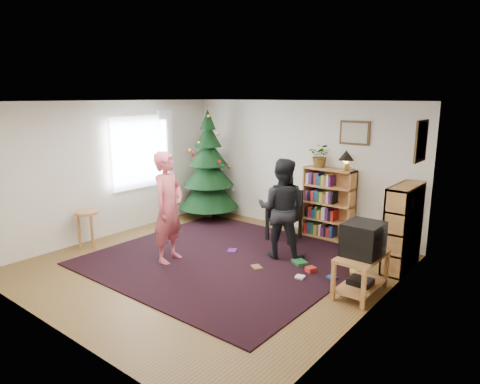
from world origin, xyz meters
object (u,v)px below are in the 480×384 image
Objects in this scene: crt_tv at (363,239)px; stool at (87,220)px; potted_plant at (321,156)px; tv_stand at (361,271)px; bookshelf_right at (403,226)px; christmas_tree at (209,174)px; bookshelf_back at (328,203)px; person_standing at (168,207)px; table_lamp at (346,157)px; picture_right at (421,141)px; armchair at (287,213)px; person_by_chair at (282,209)px; picture_back at (355,133)px.

crt_tv is 0.77× the size of stool.
potted_plant is (2.78, 3.09, 1.01)m from stool.
stool is at bearing -164.27° from tv_stand.
christmas_tree is at bearing 87.03° from bookshelf_right.
person_standing reaches higher than bookshelf_back.
table_lamp is at bearing 121.70° from tv_stand.
picture_right is 1.57m from table_lamp.
picture_right reaches higher than table_lamp.
armchair is (-2.11, 0.09, -0.17)m from bookshelf_right.
person_by_chair is (-1.55, 0.46, 0.05)m from crt_tv.
stool is (-0.38, -2.68, -0.46)m from christmas_tree.
christmas_tree is 1.78× the size of bookshelf_right.
potted_plant is (1.21, 2.62, 0.64)m from person_standing.
person_standing is 1.79m from person_by_chair.
bookshelf_right is at bearing -70.32° from person_standing.
armchair is 1.45m from table_lamp.
bookshelf_back is 1.40m from person_by_chair.
tv_stand is (4.04, -1.44, -0.64)m from christmas_tree.
christmas_tree is 1.32× the size of person_standing.
christmas_tree is 4.29m from crt_tv.
person_standing is 2.96m from potted_plant.
bookshelf_right reaches higher than crt_tv.
tv_stand is at bearing -52.04° from bookshelf_back.
armchair is at bearing -3.50° from christmas_tree.
christmas_tree is at bearing -170.26° from potted_plant.
person_by_chair is at bearing -94.73° from bookshelf_back.
bookshelf_back is 2.34m from crt_tv.
tv_stand is 1.29× the size of stool.
armchair is (-1.99, 1.31, 0.17)m from tv_stand.
table_lamp is (-1.26, 0.63, 0.88)m from bookshelf_right.
picture_back is 1.96m from person_by_chair.
bookshelf_right is (-0.14, -0.04, -1.29)m from picture_right.
christmas_tree is at bearing -171.91° from table_lamp.
potted_plant reaches higher than stool.
christmas_tree is 2.65m from bookshelf_back.
armchair is 0.56× the size of person_by_chair.
potted_plant is (-1.64, 1.85, 1.20)m from tv_stand.
person_standing reaches higher than person_by_chair.
bookshelf_right reaches higher than armchair.
christmas_tree is at bearing 14.12° from person_standing.
stool is at bearing -133.92° from bookshelf_back.
bookshelf_back is 0.80× the size of person_by_chair.
table_lamp is (1.71, 2.62, 0.66)m from person_standing.
potted_plant is at bearing 51.57° from armchair.
table_lamp is (0.41, 1.39, 0.73)m from person_by_chair.
armchair is at bearing 146.64° from tv_stand.
person_by_chair is at bearing -68.60° from armchair.
person_standing is at bearing -118.35° from bookshelf_back.
person_by_chair is (-0.11, -1.39, 0.15)m from bookshelf_back.
crt_tv is 2.40m from armchair.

